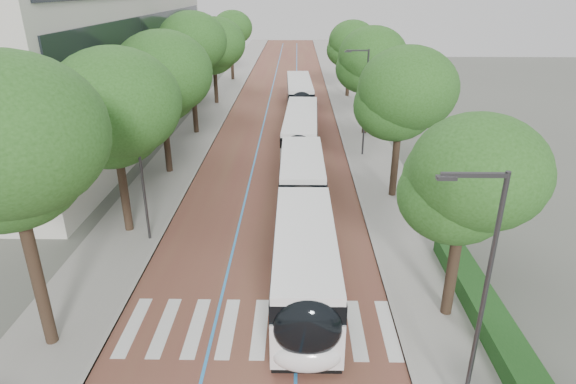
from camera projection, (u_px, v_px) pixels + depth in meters
name	position (u px, v px, depth m)	size (l,w,h in m)	color
ground	(253.00, 346.00, 17.89)	(160.00, 160.00, 0.00)	#51544C
road	(283.00, 104.00, 54.64)	(11.00, 140.00, 0.02)	brown
sidewalk_left	(217.00, 103.00, 54.74)	(4.00, 140.00, 0.12)	gray
sidewalk_right	(349.00, 104.00, 54.50)	(4.00, 140.00, 0.12)	gray
kerb_left	(233.00, 103.00, 54.71)	(0.20, 140.00, 0.14)	gray
kerb_right	(332.00, 103.00, 54.53)	(0.20, 140.00, 0.14)	gray
zebra_crossing	(260.00, 328.00, 18.80)	(10.55, 3.60, 0.01)	silver
lane_line_left	(268.00, 104.00, 54.66)	(0.12, 126.00, 0.01)	#2981CE
lane_line_right	(297.00, 104.00, 54.61)	(0.12, 126.00, 0.01)	#2981CE
office_building	(51.00, 53.00, 41.17)	(18.11, 40.00, 14.00)	#B4B2A6
hedge	(501.00, 337.00, 17.54)	(1.20, 14.00, 0.80)	#174217
streetlight_near	(480.00, 284.00, 13.13)	(1.82, 0.20, 8.00)	#323235
streetlight_far	(364.00, 95.00, 36.10)	(1.82, 0.20, 8.00)	#323235
lamp_post_left	(141.00, 167.00, 23.72)	(0.14, 0.14, 8.00)	#323235
trees_left	(179.00, 66.00, 36.94)	(6.50, 60.70, 10.11)	black
trees_right	(376.00, 75.00, 36.84)	(5.85, 47.19, 8.77)	black
lead_bus	(303.00, 223.00, 23.59)	(2.62, 18.41, 3.20)	black
bus_queued_0	(301.00, 134.00, 37.81)	(2.97, 12.48, 3.20)	white
bus_queued_1	(299.00, 96.00, 50.94)	(2.88, 12.47, 3.20)	white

